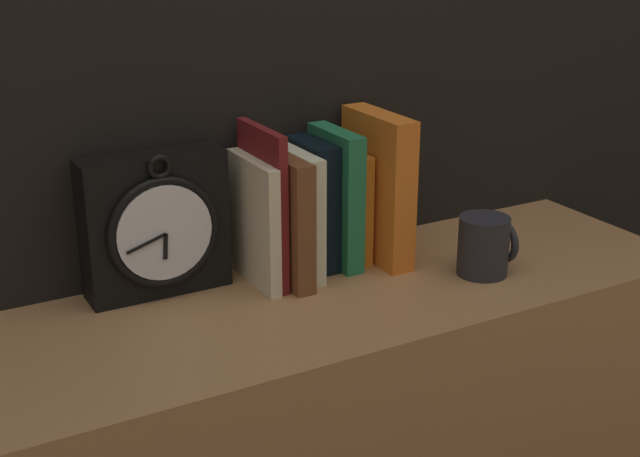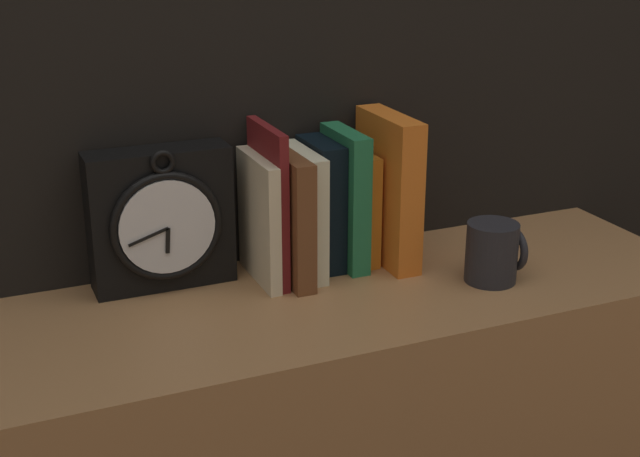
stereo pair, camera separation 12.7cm
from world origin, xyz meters
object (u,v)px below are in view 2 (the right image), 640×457
at_px(book_slot2_brown, 287,216).
at_px(mug, 494,252).
at_px(book_slot1_maroon, 268,203).
at_px(book_slot5_green, 345,198).
at_px(book_slot4_black, 321,204).
at_px(book_slot3_cream, 303,212).
at_px(book_slot6_orange, 360,206).
at_px(book_slot7_orange, 388,189).
at_px(clock, 161,219).
at_px(book_slot0_cream, 259,220).

relative_size(book_slot2_brown, mug, 2.13).
bearing_deg(book_slot1_maroon, book_slot5_green, 3.01).
xyz_separation_m(book_slot1_maroon, book_slot5_green, (0.13, 0.01, -0.01)).
xyz_separation_m(book_slot2_brown, book_slot4_black, (0.07, 0.02, 0.00)).
distance_m(book_slot3_cream, book_slot6_orange, 0.10).
relative_size(book_slot1_maroon, book_slot7_orange, 1.00).
relative_size(clock, mug, 2.36).
distance_m(book_slot5_green, book_slot7_orange, 0.07).
relative_size(book_slot0_cream, book_slot5_green, 0.89).
height_order(book_slot2_brown, book_slot3_cream, book_slot2_brown).
distance_m(book_slot3_cream, mug, 0.30).
distance_m(book_slot4_black, mug, 0.27).
bearing_deg(book_slot3_cream, book_slot1_maroon, -179.00).
bearing_deg(book_slot7_orange, book_slot1_maroon, 177.45).
height_order(clock, book_slot5_green, clock).
xyz_separation_m(book_slot6_orange, book_slot7_orange, (0.04, -0.02, 0.03)).
bearing_deg(book_slot7_orange, book_slot4_black, 166.96).
distance_m(book_slot0_cream, book_slot5_green, 0.15).
xyz_separation_m(book_slot2_brown, book_slot5_green, (0.10, 0.02, 0.01)).
relative_size(book_slot0_cream, mug, 2.09).
height_order(book_slot3_cream, book_slot5_green, book_slot5_green).
bearing_deg(book_slot6_orange, book_slot7_orange, -32.61).
bearing_deg(book_slot7_orange, book_slot2_brown, -179.84).
height_order(clock, book_slot1_maroon, book_slot1_maroon).
xyz_separation_m(book_slot0_cream, book_slot4_black, (0.11, 0.02, 0.00)).
relative_size(book_slot0_cream, book_slot2_brown, 0.98).
bearing_deg(book_slot4_black, clock, 175.98).
height_order(book_slot1_maroon, book_slot4_black, book_slot1_maroon).
height_order(clock, book_slot4_black, clock).
bearing_deg(book_slot1_maroon, book_slot4_black, 9.47).
xyz_separation_m(clock, book_slot1_maroon, (0.16, -0.03, 0.01)).
bearing_deg(mug, book_slot1_maroon, 154.53).
height_order(clock, book_slot6_orange, clock).
xyz_separation_m(book_slot2_brown, book_slot7_orange, (0.17, 0.00, 0.02)).
xyz_separation_m(clock, book_slot0_cream, (0.14, -0.03, -0.01)).
relative_size(book_slot3_cream, mug, 2.11).
bearing_deg(book_slot0_cream, book_slot2_brown, -9.81).
relative_size(book_slot4_black, book_slot6_orange, 1.13).
relative_size(book_slot2_brown, book_slot7_orange, 0.83).
distance_m(book_slot2_brown, book_slot5_green, 0.11).
xyz_separation_m(book_slot5_green, book_slot6_orange, (0.03, 0.01, -0.02)).
bearing_deg(book_slot5_green, book_slot4_black, 166.84).
bearing_deg(book_slot2_brown, book_slot5_green, 8.86).
xyz_separation_m(clock, book_slot2_brown, (0.18, -0.04, -0.01)).
bearing_deg(book_slot7_orange, book_slot6_orange, 147.39).
bearing_deg(book_slot1_maroon, mug, -25.47).
xyz_separation_m(book_slot4_black, book_slot7_orange, (0.11, -0.02, 0.02)).
bearing_deg(clock, book_slot4_black, -4.02).
distance_m(book_slot6_orange, mug, 0.22).
bearing_deg(book_slot7_orange, book_slot0_cream, 178.14).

